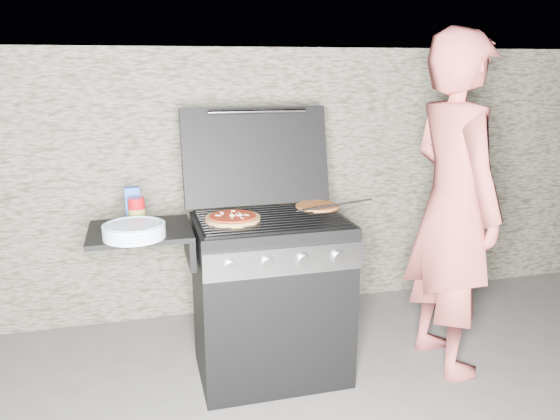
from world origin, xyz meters
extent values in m
plane|color=#56514C|center=(0.00, 0.00, 0.00)|extent=(50.00, 50.00, 0.00)
cube|color=gray|center=(0.00, 1.05, 0.90)|extent=(8.00, 0.35, 1.80)
cylinder|color=orange|center=(0.31, 0.15, 0.92)|extent=(0.25, 0.25, 0.01)
cylinder|color=#A10A11|center=(-0.68, 0.12, 0.97)|extent=(0.10, 0.10, 0.13)
cube|color=blue|center=(-0.70, 0.23, 0.98)|extent=(0.08, 0.05, 0.16)
cylinder|color=white|center=(-0.70, -0.14, 0.94)|extent=(0.38, 0.38, 0.07)
imported|color=#C25350|center=(1.00, -0.13, 0.94)|extent=(0.48, 0.70, 1.88)
cylinder|color=black|center=(0.35, 0.00, 0.95)|extent=(0.40, 0.12, 0.08)
camera|label=1|loc=(-0.66, -2.68, 1.69)|focal=35.00mm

